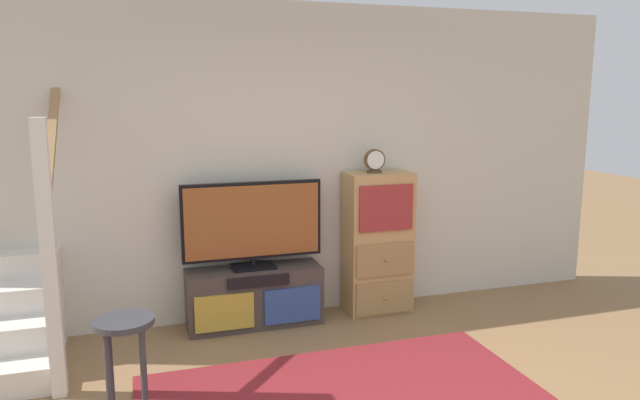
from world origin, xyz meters
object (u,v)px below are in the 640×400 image
(bar_stool_near, at_px, (125,348))
(desk_clock, at_px, (375,161))
(media_console, at_px, (255,297))
(side_cabinet, at_px, (378,243))
(television, at_px, (253,223))

(bar_stool_near, bearing_deg, desk_clock, 32.88)
(media_console, height_order, desk_clock, desk_clock)
(media_console, bearing_deg, side_cabinet, 0.52)
(side_cabinet, bearing_deg, media_console, -179.48)
(media_console, height_order, side_cabinet, side_cabinet)
(desk_clock, bearing_deg, side_cabinet, 17.14)
(media_console, relative_size, desk_clock, 5.47)
(media_console, distance_m, desk_clock, 1.55)
(desk_clock, xyz_separation_m, bar_stool_near, (-2.09, -1.35, -0.85))
(side_cabinet, height_order, desk_clock, desk_clock)
(media_console, height_order, television, television)
(television, height_order, desk_clock, desk_clock)
(desk_clock, height_order, bar_stool_near, desk_clock)
(television, bearing_deg, desk_clock, -1.52)
(side_cabinet, bearing_deg, television, 179.30)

